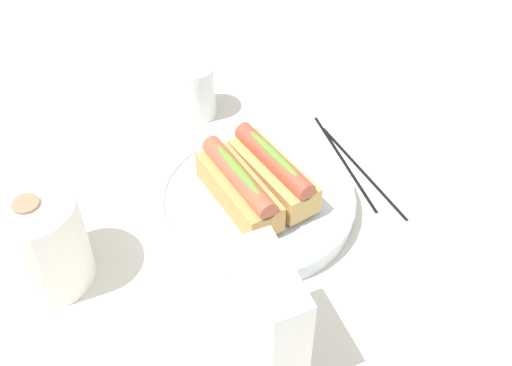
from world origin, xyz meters
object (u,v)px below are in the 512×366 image
(paper_towel_roll, at_px, (40,242))
(chopstick_far, at_px, (362,170))
(napkin_box, at_px, (271,314))
(chopstick_near, at_px, (344,161))
(hotdog_front, at_px, (273,171))
(hotdog_back, at_px, (239,187))
(serving_bowl, at_px, (256,201))
(water_glass, at_px, (194,92))

(paper_towel_roll, distance_m, chopstick_far, 0.46)
(napkin_box, relative_size, chopstick_near, 0.68)
(hotdog_front, bearing_deg, chopstick_far, -94.67)
(hotdog_back, bearing_deg, hotdog_front, -85.73)
(napkin_box, bearing_deg, serving_bowl, -18.19)
(hotdog_back, bearing_deg, napkin_box, 161.55)
(serving_bowl, relative_size, hotdog_front, 1.78)
(serving_bowl, xyz_separation_m, hotdog_front, (0.00, -0.03, 0.04))
(serving_bowl, bearing_deg, water_glass, -4.79)
(hotdog_front, xyz_separation_m, paper_towel_roll, (0.02, 0.31, 0.01))
(paper_towel_roll, bearing_deg, water_glass, -54.95)
(hotdog_front, height_order, chopstick_far, hotdog_front)
(serving_bowl, height_order, hotdog_back, hotdog_back)
(serving_bowl, relative_size, chopstick_far, 1.25)
(serving_bowl, relative_size, water_glass, 3.04)
(hotdog_back, distance_m, chopstick_far, 0.21)
(water_glass, xyz_separation_m, paper_towel_roll, (-0.21, 0.30, 0.02))
(chopstick_far, bearing_deg, hotdog_back, 89.81)
(serving_bowl, distance_m, chopstick_far, 0.18)
(hotdog_back, relative_size, water_glass, 1.69)
(chopstick_near, height_order, chopstick_far, same)
(water_glass, xyz_separation_m, chopstick_far, (-0.25, -0.15, -0.04))
(chopstick_near, bearing_deg, paper_towel_roll, 99.59)
(paper_towel_roll, relative_size, chopstick_near, 0.61)
(paper_towel_roll, relative_size, napkin_box, 0.89)
(hotdog_back, height_order, chopstick_near, hotdog_back)
(serving_bowl, height_order, chopstick_near, serving_bowl)
(hotdog_back, bearing_deg, paper_towel_roll, 83.69)
(hotdog_back, bearing_deg, water_glass, -11.19)
(hotdog_back, distance_m, chopstick_near, 0.20)
(hotdog_front, relative_size, chopstick_far, 0.70)
(water_glass, height_order, chopstick_far, water_glass)
(serving_bowl, distance_m, hotdog_front, 0.05)
(water_glass, bearing_deg, napkin_box, 165.45)
(serving_bowl, bearing_deg, napkin_box, 154.98)
(paper_towel_roll, bearing_deg, hotdog_front, -94.44)
(hotdog_back, bearing_deg, chopstick_near, -83.39)
(paper_towel_roll, bearing_deg, hotdog_back, -96.31)
(hotdog_back, height_order, chopstick_far, hotdog_back)
(chopstick_far, bearing_deg, hotdog_front, 87.39)
(napkin_box, bearing_deg, hotdog_back, -11.63)
(water_glass, xyz_separation_m, napkin_box, (-0.44, 0.11, 0.03))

